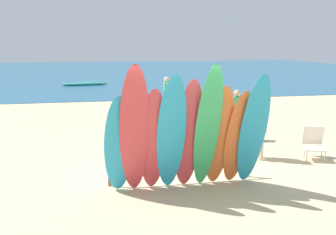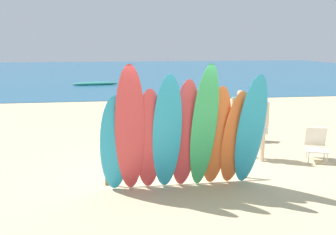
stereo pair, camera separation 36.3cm
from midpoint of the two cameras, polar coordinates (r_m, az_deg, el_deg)
name	(u,v)px [view 2 (the right image)]	position (r m, az deg, el deg)	size (l,w,h in m)	color
ground	(134,95)	(21.95, -4.55, 3.33)	(60.00, 60.00, 0.00)	#D3BC8C
ocean_water	(122,71)	(39.56, -6.49, 6.69)	(60.00, 40.00, 0.02)	#235B7F
surfboard_rack	(178,158)	(8.21, 2.77, -5.88)	(3.10, 0.07, 0.65)	brown
surfboard_teal_0	(115,144)	(7.47, -6.40, -3.93)	(0.56, 0.07, 2.02)	#289EC6
surfboard_red_1	(130,131)	(7.28, -4.14, -1.96)	(0.56, 0.06, 2.65)	#D13D42
surfboard_red_2	(149,141)	(7.46, -1.40, -3.40)	(0.52, 0.06, 2.18)	#D13D42
surfboard_teal_3	(167,134)	(7.38, 1.26, -2.45)	(0.55, 0.06, 2.49)	#289EC6
surfboard_red_4	(185,135)	(7.57, 3.84, -2.60)	(0.55, 0.07, 2.32)	#D13D42
surfboard_green_5	(204,129)	(7.50, 6.62, -1.61)	(0.49, 0.06, 2.67)	#38B266
surfboard_orange_6	(216,137)	(7.78, 8.37, -2.84)	(0.54, 0.06, 2.19)	orange
surfboard_orange_7	(235,139)	(7.90, 11.02, -3.09)	(0.52, 0.06, 2.10)	orange
surfboard_teal_8	(250,132)	(7.83, 13.23, -2.07)	(0.54, 0.07, 2.47)	#289EC6
beachgoer_midbeach	(173,93)	(15.72, 1.35, 3.59)	(0.40, 0.58, 1.53)	beige
beachgoer_near_rack	(258,121)	(9.91, 13.97, -0.43)	(0.45, 0.59, 1.73)	beige
beachgoer_photographing	(240,111)	(11.81, 11.30, 0.86)	(0.56, 0.27, 1.51)	tan
beach_chair_red	(316,143)	(10.44, 21.75, -3.51)	(0.71, 0.81, 0.82)	#B7B7BC
distant_boat	(95,84)	(27.16, -10.19, 4.89)	(3.13, 0.81, 0.25)	teal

